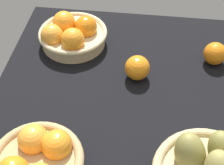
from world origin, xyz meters
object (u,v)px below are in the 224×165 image
basket_near_right (37,162)px  loose_orange_front_gap (137,68)px  basket_near_left (72,34)px  loose_orange_back_gap (215,54)px

basket_near_right → loose_orange_front_gap: basket_near_right is taller
basket_near_right → loose_orange_front_gap: 38.88cm
basket_near_left → basket_near_right: 45.82cm
basket_near_right → loose_orange_front_gap: bearing=149.4°
basket_near_left → loose_orange_front_gap: (12.33, 21.61, -0.36)cm
basket_near_left → loose_orange_back_gap: (3.09, 44.13, -0.54)cm
basket_near_left → basket_near_right: bearing=2.3°
basket_near_right → loose_orange_back_gap: basket_near_right is taller
basket_near_left → basket_near_right: basket_near_left is taller
loose_orange_front_gap → basket_near_left: bearing=-119.7°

